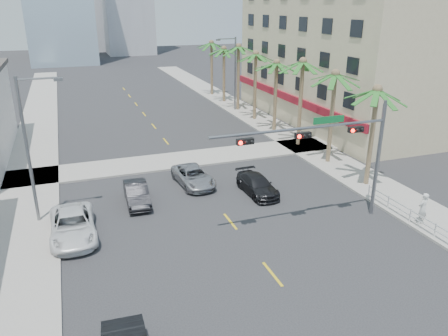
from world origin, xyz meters
name	(u,v)px	position (x,y,z in m)	size (l,w,h in m)	color
ground	(314,326)	(0.00, 0.00, 0.00)	(260.00, 260.00, 0.00)	#262628
sidewalk_right	(314,152)	(12.00, 20.00, 0.07)	(4.00, 120.00, 0.15)	gray
sidewalk_left	(30,187)	(-12.00, 20.00, 0.07)	(4.00, 120.00, 0.15)	gray
sidewalk_cross	(181,160)	(0.00, 22.00, 0.07)	(80.00, 4.00, 0.15)	gray
building_right	(350,53)	(21.99, 30.00, 7.50)	(15.25, 28.00, 15.00)	#C6B48B
traffic_signal_mast	(336,144)	(5.78, 7.95, 5.06)	(11.12, 0.54, 7.20)	slate
palm_tree_0	(377,91)	(11.60, 12.00, 7.08)	(4.80, 4.80, 7.80)	brown
palm_tree_1	(335,75)	(11.60, 17.20, 7.43)	(4.80, 4.80, 8.16)	brown
palm_tree_2	(303,63)	(11.60, 22.40, 7.78)	(4.80, 4.80, 8.52)	brown
palm_tree_3	(277,63)	(11.60, 27.60, 7.08)	(4.80, 4.80, 7.80)	brown
palm_tree_4	(256,55)	(11.60, 32.80, 7.43)	(4.80, 4.80, 8.16)	brown
palm_tree_5	(238,47)	(11.60, 38.00, 7.78)	(4.80, 4.80, 8.52)	brown
palm_tree_6	(224,49)	(11.60, 43.20, 7.08)	(4.80, 4.80, 7.80)	brown
palm_tree_7	(211,43)	(11.60, 48.40, 7.43)	(4.80, 4.80, 8.16)	brown
streetlight_left	(30,144)	(-11.00, 14.00, 5.06)	(2.55, 0.25, 9.00)	slate
streetlight_right	(234,70)	(11.00, 38.00, 5.06)	(2.55, 0.25, 9.00)	slate
guardrail	(410,214)	(10.30, 6.00, 0.67)	(0.08, 8.08, 1.00)	silver
car_parked_far	(73,226)	(-9.23, 11.30, 0.75)	(2.50, 5.43, 1.51)	white
car_lane_left	(137,194)	(-5.00, 14.70, 0.70)	(1.48, 4.23, 1.39)	black
car_lane_center	(193,176)	(-0.50, 16.49, 0.67)	(2.21, 4.80, 1.33)	#A5A4A9
car_lane_right	(257,185)	(3.34, 13.41, 0.65)	(1.82, 4.48, 1.30)	black
pedestrian	(423,208)	(10.76, 5.58, 1.15)	(0.73, 0.48, 2.00)	silver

